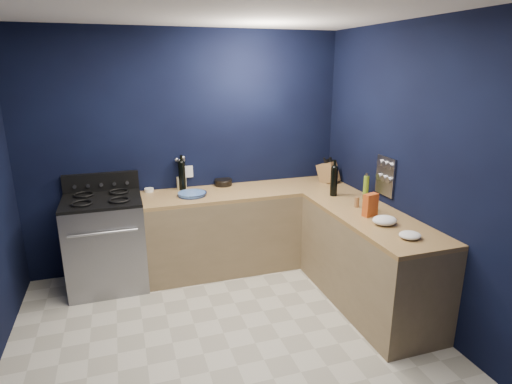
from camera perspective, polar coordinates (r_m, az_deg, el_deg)
name	(u,v)px	position (r m, az deg, el deg)	size (l,w,h in m)	color
floor	(230,349)	(3.70, -3.52, -20.38)	(3.50, 3.50, 0.02)	beige
ceiling	(223,2)	(2.98, -4.49, 24.17)	(3.50, 3.50, 0.02)	silver
wall_back	(188,152)	(4.77, -9.18, 5.36)	(3.50, 0.02, 2.60)	black
wall_right	(427,178)	(3.90, 22.02, 1.80)	(0.02, 3.50, 2.60)	black
wall_front	(351,338)	(1.61, 12.63, -18.62)	(3.50, 0.02, 2.60)	black
cab_back	(248,229)	(4.84, -1.04, -5.01)	(2.30, 0.63, 0.86)	#826D4D
top_back	(248,191)	(4.69, -1.07, 0.10)	(2.30, 0.63, 0.04)	brown
cab_right	(368,262)	(4.21, 14.80, -9.04)	(0.63, 1.67, 0.86)	#826D4D
top_right	(371,217)	(4.04, 15.27, -3.28)	(0.63, 1.67, 0.04)	brown
gas_range	(106,244)	(4.64, -19.48, -6.61)	(0.76, 0.66, 0.92)	gray
oven_door	(106,258)	(4.36, -19.52, -8.31)	(0.59, 0.02, 0.42)	black
cooktop	(102,200)	(4.48, -20.06, -1.01)	(0.76, 0.66, 0.03)	black
backguard	(101,182)	(4.74, -20.11, 1.24)	(0.76, 0.06, 0.20)	black
spice_panel	(385,176)	(4.33, 17.01, 2.05)	(0.02, 0.28, 0.38)	gray
wall_outlet	(189,172)	(4.80, -9.02, 2.73)	(0.09, 0.02, 0.13)	white
plate_stack	(192,194)	(4.51, -8.63, -0.28)	(0.29, 0.29, 0.04)	#3565A8
ramekin	(149,190)	(4.75, -14.20, 0.26)	(0.10, 0.10, 0.04)	white
utensil_crock	(182,183)	(4.77, -9.97, 1.19)	(0.11, 0.11, 0.13)	beige
wine_bottle_back	(182,176)	(4.71, -9.91, 2.12)	(0.08, 0.08, 0.31)	black
lemon_basket	(223,182)	(4.86, -4.43, 1.33)	(0.20, 0.20, 0.08)	black
knife_block	(328,173)	(5.02, 9.67, 2.57)	(0.13, 0.21, 0.23)	brown
wine_bottle_right	(334,182)	(4.51, 10.44, 1.38)	(0.08, 0.08, 0.30)	black
oil_bottle	(366,188)	(4.47, 14.56, 0.59)	(0.06, 0.06, 0.24)	olive
spice_jar_near	(357,202)	(4.21, 13.39, -1.32)	(0.05, 0.05, 0.10)	olive
spice_jar_far	(373,206)	(4.16, 15.43, -1.78)	(0.05, 0.05, 0.09)	olive
crouton_bag	(370,205)	(3.98, 15.12, -1.69)	(0.14, 0.07, 0.21)	#B1070A
towel_front	(385,220)	(3.82, 16.90, -3.66)	(0.22, 0.18, 0.08)	white
towel_end	(410,235)	(3.59, 20.01, -5.48)	(0.18, 0.16, 0.05)	white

